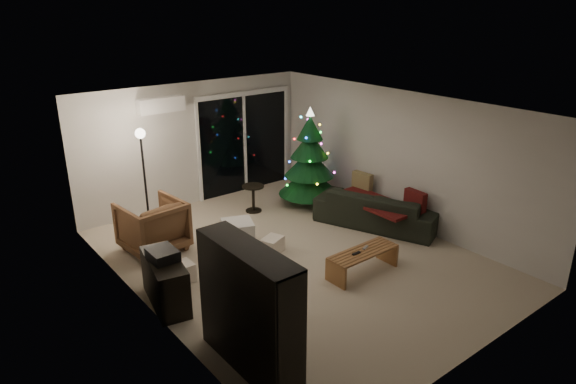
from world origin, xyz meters
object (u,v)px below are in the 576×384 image
(bookshelf, at_px, (235,315))
(coffee_table, at_px, (363,262))
(media_cabinet, at_px, (165,281))
(sofa, at_px, (377,209))
(armchair, at_px, (153,226))
(christmas_tree, at_px, (309,157))

(bookshelf, distance_m, coffee_table, 2.91)
(media_cabinet, distance_m, sofa, 4.30)
(sofa, height_order, coffee_table, sofa)
(bookshelf, relative_size, armchair, 1.56)
(christmas_tree, bearing_deg, media_cabinet, -157.88)
(coffee_table, bearing_deg, media_cabinet, 157.64)
(media_cabinet, xyz_separation_m, coffee_table, (2.76, -1.10, -0.15))
(media_cabinet, xyz_separation_m, christmas_tree, (4.00, 1.63, 0.67))
(sofa, bearing_deg, armchair, 44.23)
(christmas_tree, bearing_deg, armchair, 179.71)
(bookshelf, bearing_deg, media_cabinet, 93.33)
(bookshelf, bearing_deg, christmas_tree, 43.94)
(sofa, bearing_deg, media_cabinet, 68.02)
(armchair, distance_m, christmas_tree, 3.48)
(media_cabinet, xyz_separation_m, sofa, (4.30, 0.01, -0.01))
(bookshelf, bearing_deg, coffee_table, 17.57)
(coffee_table, bearing_deg, bookshelf, -166.34)
(armchair, relative_size, christmas_tree, 0.48)
(media_cabinet, distance_m, coffee_table, 2.98)
(bookshelf, distance_m, sofa, 4.69)
(sofa, bearing_deg, christmas_tree, -11.67)
(bookshelf, xyz_separation_m, sofa, (4.30, 1.81, -0.43))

